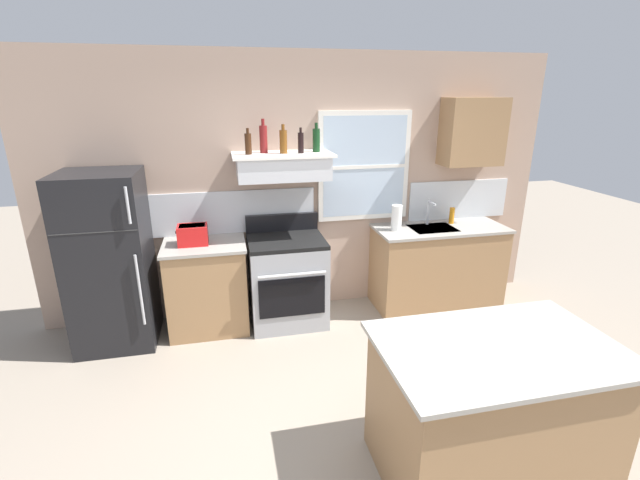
{
  "coord_description": "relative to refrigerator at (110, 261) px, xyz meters",
  "views": [
    {
      "loc": [
        -0.83,
        -2.28,
        2.3
      ],
      "look_at": [
        -0.05,
        1.2,
        1.1
      ],
      "focal_mm": 24.73,
      "sensor_mm": 36.0,
      "label": 1
    }
  ],
  "objects": [
    {
      "name": "upper_cabinet_right",
      "position": [
        3.7,
        0.2,
        1.08
      ],
      "size": [
        0.64,
        0.32,
        0.7
      ],
      "color": "#9E754C"
    },
    {
      "name": "counter_left_of_stove",
      "position": [
        0.85,
        0.06,
        -0.37
      ],
      "size": [
        0.79,
        0.63,
        0.91
      ],
      "color": "#9E754C",
      "rests_on": "ground_plane"
    },
    {
      "name": "ground_plane",
      "position": [
        1.9,
        -1.84,
        -0.82
      ],
      "size": [
        16.0,
        16.0,
        0.0
      ],
      "primitive_type": "plane",
      "color": "gray"
    },
    {
      "name": "bottle_red_label_wine",
      "position": [
        1.48,
        0.18,
        1.06
      ],
      "size": [
        0.07,
        0.07,
        0.32
      ],
      "color": "maroon",
      "rests_on": "range_hood_shelf"
    },
    {
      "name": "bottle_balsamic_dark",
      "position": [
        1.82,
        0.08,
        1.02
      ],
      "size": [
        0.06,
        0.06,
        0.24
      ],
      "color": "black",
      "rests_on": "range_hood_shelf"
    },
    {
      "name": "sink_faucet",
      "position": [
        3.25,
        0.16,
        0.26
      ],
      "size": [
        0.03,
        0.17,
        0.28
      ],
      "color": "silver",
      "rests_on": "counter_right_with_sink"
    },
    {
      "name": "stove_range",
      "position": [
        1.65,
        0.02,
        -0.36
      ],
      "size": [
        0.76,
        0.69,
        1.09
      ],
      "color": "#9EA0A5",
      "rests_on": "ground_plane"
    },
    {
      "name": "bottle_dark_green_wine",
      "position": [
        1.99,
        0.14,
        1.04
      ],
      "size": [
        0.07,
        0.07,
        0.28
      ],
      "color": "#143819",
      "rests_on": "range_hood_shelf"
    },
    {
      "name": "refrigerator",
      "position": [
        0.0,
        0.0,
        0.0
      ],
      "size": [
        0.7,
        0.72,
        1.65
      ],
      "color": "black",
      "rests_on": "ground_plane"
    },
    {
      "name": "toaster",
      "position": [
        0.76,
        0.05,
        0.19
      ],
      "size": [
        0.3,
        0.2,
        0.19
      ],
      "color": "red",
      "rests_on": "counter_left_of_stove"
    },
    {
      "name": "bottle_brown_stout",
      "position": [
        1.33,
        0.1,
        1.02
      ],
      "size": [
        0.06,
        0.06,
        0.24
      ],
      "color": "#381E0F",
      "rests_on": "range_hood_shelf"
    },
    {
      "name": "range_hood_shelf",
      "position": [
        1.65,
        0.12,
        0.8
      ],
      "size": [
        0.96,
        0.52,
        0.24
      ],
      "color": "silver"
    },
    {
      "name": "kitchen_island",
      "position": [
        2.57,
        -2.19,
        -0.37
      ],
      "size": [
        1.4,
        0.9,
        0.91
      ],
      "color": "#9E754C",
      "rests_on": "ground_plane"
    },
    {
      "name": "back_wall",
      "position": [
        1.93,
        0.39,
        0.53
      ],
      "size": [
        5.4,
        0.11,
        2.7
      ],
      "color": "tan",
      "rests_on": "ground_plane"
    },
    {
      "name": "counter_right_with_sink",
      "position": [
        3.35,
        0.06,
        -0.37
      ],
      "size": [
        1.43,
        0.63,
        0.91
      ],
      "color": "#9E754C",
      "rests_on": "ground_plane"
    },
    {
      "name": "dish_soap_bottle",
      "position": [
        3.53,
        0.16,
        0.18
      ],
      "size": [
        0.06,
        0.06,
        0.18
      ],
      "primitive_type": "cylinder",
      "color": "orange",
      "rests_on": "counter_right_with_sink"
    },
    {
      "name": "bottle_amber_wine",
      "position": [
        1.66,
        0.1,
        1.04
      ],
      "size": [
        0.07,
        0.07,
        0.27
      ],
      "color": "brown",
      "rests_on": "range_hood_shelf"
    },
    {
      "name": "paper_towel_roll",
      "position": [
        2.83,
        0.06,
        0.22
      ],
      "size": [
        0.11,
        0.11,
        0.27
      ],
      "primitive_type": "cylinder",
      "color": "white",
      "rests_on": "counter_right_with_sink"
    }
  ]
}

